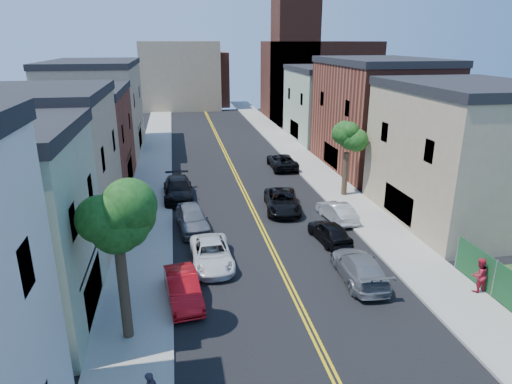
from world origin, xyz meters
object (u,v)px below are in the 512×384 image
black_car_left (178,189)px  pedestrian_right (479,275)px  white_pickup (212,254)px  grey_car_left (192,218)px  silver_car_right (337,211)px  grey_car_right (360,267)px  black_suv_lane (282,201)px  red_sedan (183,288)px  dark_car_right_far (282,161)px  black_car_right (330,232)px

black_car_left → pedestrian_right: 22.57m
white_pickup → pedestrian_right: pedestrian_right is taller
grey_car_left → silver_car_right: 10.15m
grey_car_left → grey_car_right: bearing=-50.9°
white_pickup → black_suv_lane: (5.95, 7.67, 0.06)m
red_sedan → black_car_left: black_car_left is taller
red_sedan → pedestrian_right: 14.74m
black_car_left → black_suv_lane: 8.66m
grey_car_right → dark_car_right_far: 22.23m
grey_car_right → silver_car_right: 8.35m
grey_car_right → black_suv_lane: black_suv_lane is taller
pedestrian_right → dark_car_right_far: bearing=-90.0°
dark_car_right_far → pedestrian_right: 24.94m
grey_car_left → grey_car_right: size_ratio=0.95×
white_pickup → grey_car_left: (-0.85, 5.21, 0.14)m
red_sedan → dark_car_right_far: bearing=58.8°
red_sedan → black_car_right: (9.33, 5.28, -0.02)m
red_sedan → grey_car_right: bearing=-4.1°
red_sedan → pedestrian_right: pedestrian_right is taller
black_car_left → silver_car_right: bearing=-31.9°
black_car_right → pedestrian_right: 8.98m
grey_car_right → black_car_right: (0.03, 4.88, -0.05)m
silver_car_right → dark_car_right_far: dark_car_right_far is taller
black_car_right → dark_car_right_far: 17.36m
red_sedan → silver_car_right: red_sedan is taller
grey_car_right → dark_car_right_far: (1.07, 22.20, -0.01)m
grey_car_right → black_car_right: grey_car_right is taller
black_car_left → red_sedan: bearing=-90.8°
black_car_left → pedestrian_right: (14.60, -17.21, 0.25)m
grey_car_right → pedestrian_right: (5.30, -2.38, 0.33)m
black_car_left → black_car_right: 13.64m
black_car_right → pedestrian_right: bearing=118.8°
dark_car_right_far → black_car_left: bearing=36.0°
grey_car_left → black_car_left: bearing=91.0°
black_car_left → grey_car_right: 17.50m
black_suv_lane → grey_car_left: bearing=-153.0°
black_car_right → silver_car_right: black_car_right is taller
grey_car_right → black_car_left: bearing=-54.8°
red_sedan → silver_car_right: (11.00, 8.58, -0.03)m
pedestrian_right → grey_car_right: bearing=-33.9°
grey_car_left → pedestrian_right: 17.42m
silver_car_right → pedestrian_right: pedestrian_right is taller
white_pickup → black_suv_lane: size_ratio=0.92×
pedestrian_right → black_suv_lane: bearing=-71.9°
white_pickup → dark_car_right_far: 20.98m
red_sedan → black_suv_lane: (7.65, 11.17, 0.03)m
black_car_right → grey_car_right: bearing=82.5°
black_car_left → grey_car_right: size_ratio=1.11×
dark_car_right_far → pedestrian_right: pedestrian_right is taller
red_sedan → white_pickup: 3.90m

